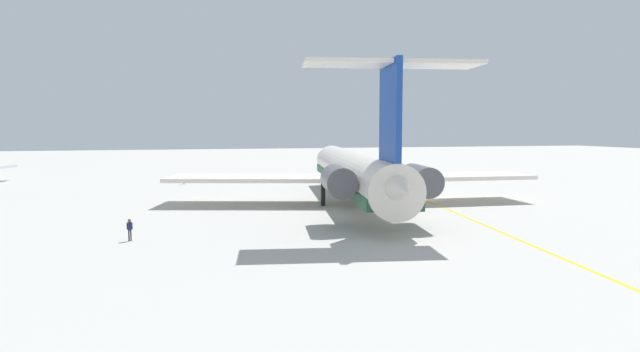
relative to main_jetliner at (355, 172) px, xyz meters
The scene contains 7 objects.
ground 10.72m from the main_jetliner, 74.10° to the right, with size 339.39×339.39×0.00m, color #B7B5AD.
main_jetliner is the anchor object (origin of this frame).
ground_crew_near_nose 27.17m from the main_jetliner, 120.73° to the left, with size 0.28×0.44×1.75m.
ground_crew_near_tail 34.47m from the main_jetliner, 32.62° to the left, with size 0.44×0.28×1.73m.
ground_crew_portside 29.20m from the main_jetliner, 30.83° to the right, with size 0.34×0.34×1.78m.
safety_cone_nose 30.48m from the main_jetliner, 35.23° to the right, with size 0.40×0.40×0.55m, color #EA590F.
taxiway_centreline 10.58m from the main_jetliner, 82.12° to the right, with size 105.95×0.36×0.01m, color gold.
Camera 1 is at (-59.99, 29.22, 8.76)m, focal length 29.96 mm.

